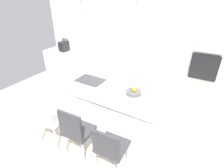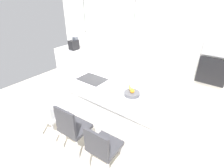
{
  "view_description": "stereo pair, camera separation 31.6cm",
  "coord_description": "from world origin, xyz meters",
  "views": [
    {
      "loc": [
        1.53,
        -2.44,
        2.46
      ],
      "look_at": [
        0.1,
        0.0,
        0.95
      ],
      "focal_mm": 28.02,
      "sensor_mm": 36.0,
      "label": 1
    },
    {
      "loc": [
        1.79,
        -2.26,
        2.46
      ],
      "look_at": [
        0.1,
        0.0,
        0.95
      ],
      "focal_mm": 28.02,
      "sensor_mm": 36.0,
      "label": 2
    }
  ],
  "objects": [
    {
      "name": "floor",
      "position": [
        0.0,
        0.0,
        0.0
      ],
      "size": [
        6.6,
        6.6,
        0.0
      ],
      "primitive_type": "plane",
      "color": "beige",
      "rests_on": "ground"
    },
    {
      "name": "back_wall",
      "position": [
        0.0,
        1.65,
        1.3
      ],
      "size": [
        6.0,
        0.1,
        2.6
      ],
      "primitive_type": "cube",
      "color": "white",
      "rests_on": "ground"
    },
    {
      "name": "kitchen_island",
      "position": [
        0.0,
        0.0,
        0.45
      ],
      "size": [
        2.37,
        1.07,
        0.9
      ],
      "color": "white",
      "rests_on": "ground"
    },
    {
      "name": "sink_basin",
      "position": [
        -0.4,
        0.0,
        0.9
      ],
      "size": [
        0.56,
        0.4,
        0.02
      ],
      "primitive_type": "cube",
      "color": "#2D2D30",
      "rests_on": "kitchen_island"
    },
    {
      "name": "faucet",
      "position": [
        -0.4,
        0.21,
        1.05
      ],
      "size": [
        0.02,
        0.17,
        0.22
      ],
      "color": "silver",
      "rests_on": "kitchen_island"
    },
    {
      "name": "fruit_bowl",
      "position": [
        0.55,
        -0.04,
        0.95
      ],
      "size": [
        0.27,
        0.27,
        0.15
      ],
      "color": "#4C4C51",
      "rests_on": "kitchen_island"
    },
    {
      "name": "side_counter",
      "position": [
        -2.4,
        1.28,
        0.42
      ],
      "size": [
        1.1,
        0.6,
        0.84
      ],
      "primitive_type": "cube",
      "color": "white",
      "rests_on": "ground"
    },
    {
      "name": "coffee_machine",
      "position": [
        -2.33,
        1.28,
        1.0
      ],
      "size": [
        0.2,
        0.35,
        0.38
      ],
      "color": "black",
      "rests_on": "side_counter"
    },
    {
      "name": "microwave",
      "position": [
        1.48,
        1.58,
        1.51
      ],
      "size": [
        0.54,
        0.08,
        0.34
      ],
      "primitive_type": "cube",
      "color": "#9E9EA3",
      "rests_on": "back_wall"
    },
    {
      "name": "oven",
      "position": [
        1.48,
        1.58,
        1.01
      ],
      "size": [
        0.56,
        0.08,
        0.56
      ],
      "primitive_type": "cube",
      "color": "black",
      "rests_on": "back_wall"
    },
    {
      "name": "chair_near",
      "position": [
        -0.63,
        -0.91,
        0.51
      ],
      "size": [
        0.47,
        0.49,
        0.9
      ],
      "color": "silver",
      "rests_on": "ground"
    },
    {
      "name": "chair_middle",
      "position": [
        -0.03,
        -0.91,
        0.51
      ],
      "size": [
        0.46,
        0.43,
        0.92
      ],
      "color": "#333338",
      "rests_on": "ground"
    },
    {
      "name": "chair_far",
      "position": [
        0.6,
        -0.91,
        0.48
      ],
      "size": [
        0.45,
        0.44,
        0.83
      ],
      "color": "#333338",
      "rests_on": "ground"
    },
    {
      "name": "pendant_light_left",
      "position": [
        -0.49,
        0.0,
        1.72
      ],
      "size": [
        0.16,
        0.16,
        0.76
      ],
      "color": "silver"
    },
    {
      "name": "pendant_light_right",
      "position": [
        0.49,
        0.0,
        1.72
      ],
      "size": [
        0.16,
        0.16,
        0.76
      ],
      "color": "silver"
    }
  ]
}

